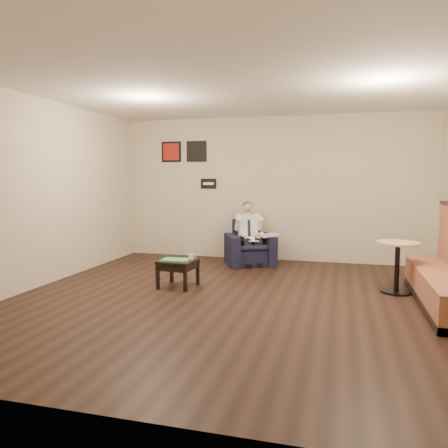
% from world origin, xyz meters
% --- Properties ---
extents(ground, '(6.00, 6.00, 0.00)m').
position_xyz_m(ground, '(0.00, 0.00, 0.00)').
color(ground, black).
rests_on(ground, ground).
extents(wall_back, '(6.00, 0.02, 2.80)m').
position_xyz_m(wall_back, '(0.00, 3.00, 1.40)').
color(wall_back, beige).
rests_on(wall_back, ground).
extents(wall_front, '(6.00, 0.02, 2.80)m').
position_xyz_m(wall_front, '(0.00, -3.00, 1.40)').
color(wall_front, beige).
rests_on(wall_front, ground).
extents(wall_left, '(0.02, 6.00, 2.80)m').
position_xyz_m(wall_left, '(-3.00, 0.00, 1.40)').
color(wall_left, beige).
rests_on(wall_left, ground).
extents(ceiling, '(6.00, 6.00, 0.02)m').
position_xyz_m(ceiling, '(0.00, 0.00, 2.80)').
color(ceiling, white).
rests_on(ceiling, wall_back).
extents(seating_sign, '(0.32, 0.02, 0.20)m').
position_xyz_m(seating_sign, '(-1.30, 2.98, 1.50)').
color(seating_sign, black).
rests_on(seating_sign, wall_back).
extents(art_print_left, '(0.42, 0.03, 0.42)m').
position_xyz_m(art_print_left, '(-2.10, 2.98, 2.15)').
color(art_print_left, maroon).
rests_on(art_print_left, wall_back).
extents(art_print_right, '(0.42, 0.03, 0.42)m').
position_xyz_m(art_print_right, '(-1.55, 2.98, 2.15)').
color(art_print_right, black).
rests_on(art_print_right, wall_back).
extents(armchair, '(1.12, 1.12, 0.82)m').
position_xyz_m(armchair, '(-0.32, 2.42, 0.41)').
color(armchair, black).
rests_on(armchair, ground).
extents(seated_man, '(0.82, 0.95, 1.12)m').
position_xyz_m(seated_man, '(-0.28, 2.33, 0.56)').
color(seated_man, white).
rests_on(seated_man, armchair).
extents(lap_papers, '(0.29, 0.32, 0.01)m').
position_xyz_m(lap_papers, '(-0.24, 2.25, 0.50)').
color(lap_papers, white).
rests_on(lap_papers, seated_man).
extents(newspaper, '(0.52, 0.56, 0.01)m').
position_xyz_m(newspaper, '(0.03, 2.49, 0.55)').
color(newspaper, silver).
rests_on(newspaper, armchair).
extents(side_table, '(0.54, 0.54, 0.41)m').
position_xyz_m(side_table, '(-1.00, 0.46, 0.20)').
color(side_table, black).
rests_on(side_table, ground).
extents(green_folder, '(0.42, 0.31, 0.01)m').
position_xyz_m(green_folder, '(-1.03, 0.44, 0.41)').
color(green_folder, green).
rests_on(green_folder, side_table).
extents(coffee_mug, '(0.08, 0.08, 0.09)m').
position_xyz_m(coffee_mug, '(-0.83, 0.55, 0.45)').
color(coffee_mug, white).
rests_on(coffee_mug, side_table).
extents(smartphone, '(0.14, 0.09, 0.01)m').
position_xyz_m(smartphone, '(-0.94, 0.60, 0.41)').
color(smartphone, black).
rests_on(smartphone, side_table).
extents(banquette, '(0.58, 2.45, 1.25)m').
position_xyz_m(banquette, '(2.59, 0.46, 0.63)').
color(banquette, brown).
rests_on(banquette, ground).
extents(cafe_table, '(0.75, 0.75, 0.72)m').
position_xyz_m(cafe_table, '(2.10, 0.95, 0.36)').
color(cafe_table, tan).
rests_on(cafe_table, ground).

